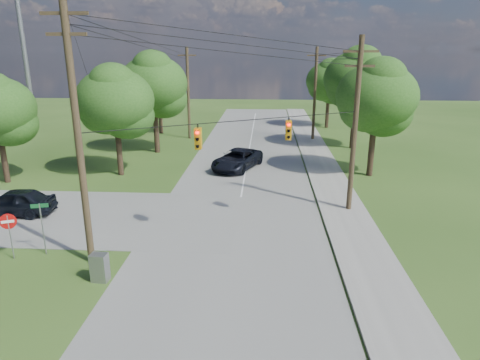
# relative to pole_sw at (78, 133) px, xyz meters

# --- Properties ---
(ground) EXTENTS (140.00, 140.00, 0.00)m
(ground) POSITION_rel_pole_sw_xyz_m (4.60, -0.40, -6.23)
(ground) COLOR #2E4D19
(ground) RESTS_ON ground
(main_road) EXTENTS (10.00, 100.00, 0.03)m
(main_road) POSITION_rel_pole_sw_xyz_m (6.60, 4.60, -6.21)
(main_road) COLOR gray
(main_road) RESTS_ON ground
(sidewalk_east) EXTENTS (2.60, 100.00, 0.12)m
(sidewalk_east) POSITION_rel_pole_sw_xyz_m (13.30, 4.60, -6.17)
(sidewalk_east) COLOR #A7A39C
(sidewalk_east) RESTS_ON ground
(pole_sw) EXTENTS (2.00, 0.32, 12.00)m
(pole_sw) POSITION_rel_pole_sw_xyz_m (0.00, 0.00, 0.00)
(pole_sw) COLOR #4D3C27
(pole_sw) RESTS_ON ground
(pole_ne) EXTENTS (2.00, 0.32, 10.50)m
(pole_ne) POSITION_rel_pole_sw_xyz_m (13.50, 7.60, -0.76)
(pole_ne) COLOR #4D3C27
(pole_ne) RESTS_ON ground
(pole_north_e) EXTENTS (2.00, 0.32, 10.00)m
(pole_north_e) POSITION_rel_pole_sw_xyz_m (13.50, 29.60, -1.10)
(pole_north_e) COLOR #4D3C27
(pole_north_e) RESTS_ON ground
(pole_north_w) EXTENTS (2.00, 0.32, 10.00)m
(pole_north_w) POSITION_rel_pole_sw_xyz_m (-0.40, 29.60, -1.10)
(pole_north_w) COLOR #4D3C27
(pole_north_w) RESTS_ON ground
(power_lines) EXTENTS (13.93, 29.62, 4.93)m
(power_lines) POSITION_rel_pole_sw_xyz_m (6.10, 11.14, 2.93)
(power_lines) COLOR black
(power_lines) RESTS_ON ground
(traffic_signals) EXTENTS (4.91, 3.27, 1.05)m
(traffic_signals) POSITION_rel_pole_sw_xyz_m (7.15, 4.03, -0.73)
(traffic_signals) COLOR orange
(traffic_signals) RESTS_ON ground
(tree_w_near) EXTENTS (6.00, 6.00, 8.40)m
(tree_w_near) POSITION_rel_pole_sw_xyz_m (-3.40, 14.60, -0.30)
(tree_w_near) COLOR #473123
(tree_w_near) RESTS_ON ground
(tree_w_mid) EXTENTS (6.40, 6.40, 9.22)m
(tree_w_mid) POSITION_rel_pole_sw_xyz_m (-2.40, 22.60, 0.35)
(tree_w_mid) COLOR #473123
(tree_w_mid) RESTS_ON ground
(tree_w_far) EXTENTS (6.00, 6.00, 8.73)m
(tree_w_far) POSITION_rel_pole_sw_xyz_m (-4.40, 32.60, 0.02)
(tree_w_far) COLOR #473123
(tree_w_far) RESTS_ON ground
(tree_e_near) EXTENTS (6.20, 6.20, 8.81)m
(tree_e_near) POSITION_rel_pole_sw_xyz_m (16.60, 15.60, 0.02)
(tree_e_near) COLOR #473123
(tree_e_near) RESTS_ON ground
(tree_e_mid) EXTENTS (6.60, 6.60, 9.64)m
(tree_e_mid) POSITION_rel_pole_sw_xyz_m (17.10, 25.60, 0.68)
(tree_e_mid) COLOR #473123
(tree_e_mid) RESTS_ON ground
(tree_e_far) EXTENTS (5.80, 5.80, 8.32)m
(tree_e_far) POSITION_rel_pole_sw_xyz_m (16.10, 37.60, -0.31)
(tree_e_far) COLOR #473123
(tree_e_far) RESTS_ON ground
(car_cross_dark) EXTENTS (4.90, 2.27, 1.62)m
(car_cross_dark) POSITION_rel_pole_sw_xyz_m (-6.97, 5.54, -5.38)
(car_cross_dark) COLOR black
(car_cross_dark) RESTS_ON cross_road
(car_main_north) EXTENTS (4.61, 6.41, 1.62)m
(car_main_north) POSITION_rel_pole_sw_xyz_m (5.86, 16.89, -5.39)
(car_main_north) COLOR black
(car_main_north) RESTS_ON main_road
(control_cabinet) EXTENTS (0.75, 0.57, 1.28)m
(control_cabinet) POSITION_rel_pole_sw_xyz_m (1.10, -1.74, -5.59)
(control_cabinet) COLOR gray
(control_cabinet) RESTS_ON ground
(do_not_enter_sign) EXTENTS (0.72, 0.33, 2.32)m
(do_not_enter_sign) POSITION_rel_pole_sw_xyz_m (-3.88, 0.06, -4.54)
(do_not_enter_sign) COLOR gray
(do_not_enter_sign) RESTS_ON ground
(street_name_sign) EXTENTS (0.77, 0.25, 2.65)m
(street_name_sign) POSITION_rel_pole_sw_xyz_m (-2.55, 0.60, -4.54)
(street_name_sign) COLOR gray
(street_name_sign) RESTS_ON ground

